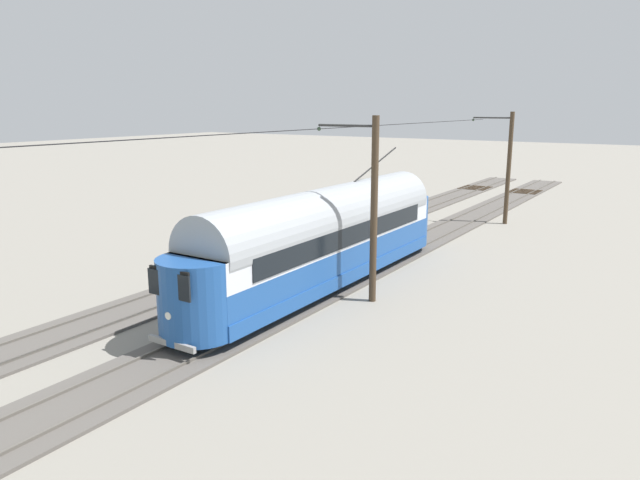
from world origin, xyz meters
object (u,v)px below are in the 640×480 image
Objects in this scene: catenary_pole_mid_near at (372,207)px; track_end_bumper at (386,215)px; catenary_pole_foreground at (508,166)px; vintage_streetcar at (326,236)px.

catenary_pole_mid_near is 17.37m from track_end_bumper.
vintage_streetcar is at bearing 82.33° from catenary_pole_foreground.
track_end_bumper is at bearing 25.43° from catenary_pole_foreground.
catenary_pole_foreground reaches higher than vintage_streetcar.
track_end_bumper is (4.57, -14.94, -1.86)m from vintage_streetcar.
catenary_pole_foreground reaches higher than track_end_bumper.
catenary_pole_foreground is 4.05× the size of track_end_bumper.
catenary_pole_mid_near reaches higher than track_end_bumper.
vintage_streetcar is 2.96m from catenary_pole_mid_near.
catenary_pole_mid_near is 4.05× the size of track_end_bumper.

